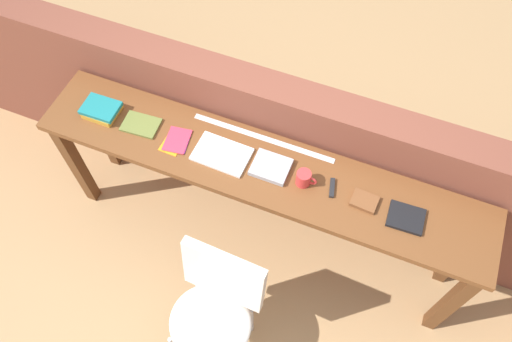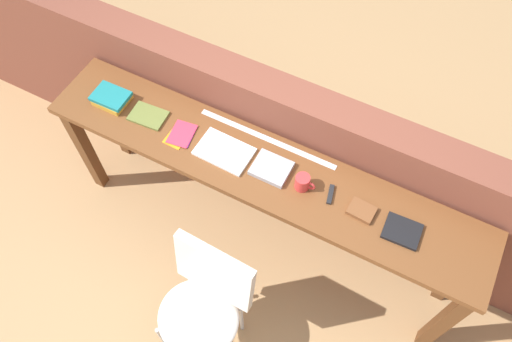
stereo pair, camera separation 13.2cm
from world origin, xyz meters
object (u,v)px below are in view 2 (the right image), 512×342
object	(u,v)px
chair_white_moulded	(204,302)
multitool_folded	(330,194)
pamphlet_pile_colourful	(181,134)
mug	(303,182)
leather_journal_brown	(362,211)
book_stack_leftmost	(112,98)
book_repair_rightmost	(402,231)
book_open_centre	(224,151)
magazine_cycling	(148,116)

from	to	relation	value
chair_white_moulded	multitool_folded	distance (m)	0.87
pamphlet_pile_colourful	mug	bearing A→B (deg)	0.90
leather_journal_brown	book_stack_leftmost	bearing A→B (deg)	-176.44
pamphlet_pile_colourful	multitool_folded	bearing A→B (deg)	2.20
leather_journal_brown	book_repair_rightmost	distance (m)	0.22
book_stack_leftmost	book_open_centre	size ratio (longest dim) A/B	0.69
chair_white_moulded	pamphlet_pile_colourful	size ratio (longest dim) A/B	4.79
chair_white_moulded	book_open_centre	distance (m)	0.80
magazine_cycling	leather_journal_brown	world-z (taller)	leather_journal_brown
mug	multitool_folded	distance (m)	0.15
chair_white_moulded	pamphlet_pile_colourful	bearing A→B (deg)	127.19
magazine_cycling	leather_journal_brown	bearing A→B (deg)	-4.38
book_stack_leftmost	multitool_folded	world-z (taller)	book_stack_leftmost
chair_white_moulded	magazine_cycling	xyz separation A→B (m)	(-0.73, 0.68, 0.36)
mug	pamphlet_pile_colourful	bearing A→B (deg)	-179.10
book_stack_leftmost	book_open_centre	bearing A→B (deg)	-0.61
book_stack_leftmost	leather_journal_brown	xyz separation A→B (m)	(1.52, -0.00, -0.02)
book_stack_leftmost	chair_white_moulded	bearing A→B (deg)	-34.98
pamphlet_pile_colourful	mug	xyz separation A→B (m)	(0.72, 0.01, 0.04)
leather_journal_brown	mug	bearing A→B (deg)	-175.17
mug	chair_white_moulded	bearing A→B (deg)	-108.24
book_stack_leftmost	leather_journal_brown	size ratio (longest dim) A/B	1.57
book_stack_leftmost	leather_journal_brown	world-z (taller)	book_stack_leftmost
book_stack_leftmost	pamphlet_pile_colourful	bearing A→B (deg)	-2.35
book_stack_leftmost	pamphlet_pile_colourful	distance (m)	0.47
mug	book_repair_rightmost	size ratio (longest dim) A/B	0.62
book_repair_rightmost	book_stack_leftmost	bearing A→B (deg)	176.96
magazine_cycling	multitool_folded	world-z (taller)	multitool_folded
chair_white_moulded	leather_journal_brown	xyz separation A→B (m)	(0.54, 0.68, 0.37)
book_open_centre	book_repair_rightmost	xyz separation A→B (m)	(1.00, -0.00, 0.00)
magazine_cycling	mug	bearing A→B (deg)	-4.85
chair_white_moulded	multitool_folded	world-z (taller)	multitool_folded
chair_white_moulded	mug	bearing A→B (deg)	71.76
chair_white_moulded	book_open_centre	bearing A→B (deg)	109.40
book_open_centre	mug	xyz separation A→B (m)	(0.46, 0.00, 0.04)
chair_white_moulded	pamphlet_pile_colourful	distance (m)	0.91
mug	multitool_folded	bearing A→B (deg)	8.54
magazine_cycling	book_repair_rightmost	world-z (taller)	book_repair_rightmost
magazine_cycling	mug	xyz separation A→B (m)	(0.95, -0.01, 0.04)
mug	magazine_cycling	bearing A→B (deg)	179.35
chair_white_moulded	leather_journal_brown	world-z (taller)	leather_journal_brown
chair_white_moulded	book_repair_rightmost	size ratio (longest dim) A/B	5.05
multitool_folded	book_stack_leftmost	bearing A→B (deg)	-179.39
mug	book_open_centre	bearing A→B (deg)	-180.00
chair_white_moulded	leather_journal_brown	distance (m)	0.94
pamphlet_pile_colourful	multitool_folded	world-z (taller)	multitool_folded
multitool_folded	book_repair_rightmost	size ratio (longest dim) A/B	0.62
multitool_folded	leather_journal_brown	xyz separation A→B (m)	(0.17, -0.02, 0.00)
magazine_cycling	book_repair_rightmost	size ratio (longest dim) A/B	1.14
book_repair_rightmost	multitool_folded	bearing A→B (deg)	173.40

